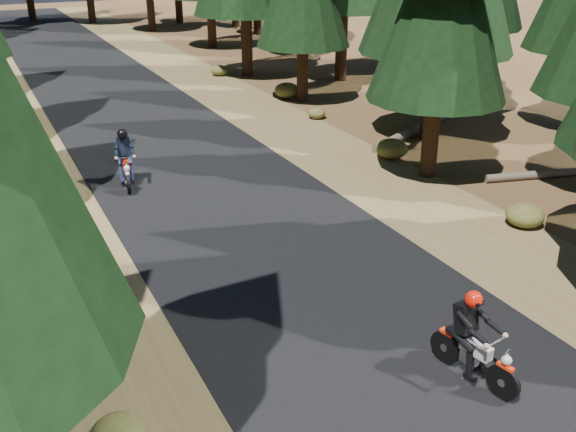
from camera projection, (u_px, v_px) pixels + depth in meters
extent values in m
plane|color=#492E1A|center=(322.00, 295.00, 12.63)|extent=(120.00, 120.00, 0.00)
cube|color=black|center=(228.00, 205.00, 16.71)|extent=(6.00, 100.00, 0.01)
cube|color=brown|center=(43.00, 240.00, 14.83)|extent=(3.20, 100.00, 0.01)
cube|color=brown|center=(375.00, 177.00, 18.59)|extent=(3.20, 100.00, 0.01)
cylinder|color=black|center=(434.00, 99.00, 17.84)|extent=(0.48, 0.48, 4.52)
cylinder|color=black|center=(434.00, 52.00, 20.86)|extent=(0.53, 0.53, 5.84)
cylinder|color=black|center=(447.00, 26.00, 24.34)|extent=(0.56, 0.56, 6.43)
cylinder|color=black|center=(303.00, 46.00, 26.04)|extent=(0.48, 0.48, 4.51)
cylinder|color=black|center=(343.00, 9.00, 29.31)|extent=(0.56, 0.56, 6.47)
cylinder|color=black|center=(246.00, 14.00, 30.37)|extent=(0.53, 0.53, 5.83)
cylinder|color=black|center=(290.00, 12.00, 36.10)|extent=(0.48, 0.48, 4.61)
cylinder|color=black|center=(407.00, 11.00, 32.31)|extent=(0.52, 0.52, 5.60)
cylinder|color=#4C4233|center=(415.00, 129.00, 22.52)|extent=(5.12, 2.81, 0.32)
cylinder|color=#4C4233|center=(547.00, 174.00, 18.53)|extent=(3.83, 1.20, 0.24)
ellipsoid|color=#474C1E|center=(23.00, 334.00, 10.96)|extent=(0.85, 0.85, 0.51)
ellipsoid|color=#474C1E|center=(525.00, 215.00, 15.46)|extent=(0.92, 0.92, 0.55)
ellipsoid|color=#474C1E|center=(317.00, 113.00, 24.32)|extent=(0.68, 0.68, 0.41)
ellipsoid|color=#474C1E|center=(219.00, 70.00, 31.48)|extent=(0.83, 0.83, 0.50)
ellipsoid|color=#474C1E|center=(392.00, 149.00, 20.08)|extent=(1.01, 1.01, 0.60)
ellipsoid|color=#474C1E|center=(287.00, 90.00, 27.28)|extent=(1.07, 1.07, 0.64)
cube|color=black|center=(479.00, 324.00, 9.83)|extent=(0.38, 0.27, 0.50)
sphere|color=red|center=(482.00, 304.00, 9.68)|extent=(0.32, 0.32, 0.28)
cube|color=black|center=(124.00, 149.00, 17.54)|extent=(0.39, 0.28, 0.52)
sphere|color=black|center=(122.00, 136.00, 17.38)|extent=(0.34, 0.34, 0.29)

